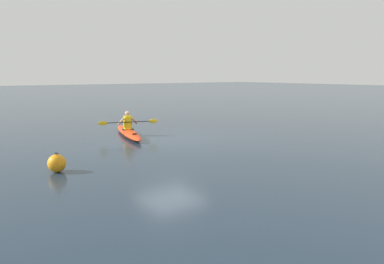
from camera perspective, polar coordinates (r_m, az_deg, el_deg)
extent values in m
plane|color=#1E2D3D|center=(14.78, -3.38, -1.16)|extent=(160.00, 160.00, 0.00)
ellipsoid|color=red|center=(15.86, -9.68, -0.07)|extent=(1.71, 4.24, 0.28)
torus|color=black|center=(15.90, -9.73, 0.40)|extent=(0.63, 0.63, 0.04)
cylinder|color=black|center=(14.60, -8.75, -0.28)|extent=(0.18, 0.18, 0.02)
cylinder|color=yellow|center=(15.87, -9.77, 1.45)|extent=(0.35, 0.35, 0.54)
sphere|color=tan|center=(15.82, -9.80, 2.82)|extent=(0.21, 0.21, 0.21)
cylinder|color=black|center=(15.67, -9.63, 1.50)|extent=(2.02, 0.61, 0.03)
ellipsoid|color=gold|center=(15.89, -5.93, 1.68)|extent=(0.40, 0.15, 0.17)
ellipsoid|color=gold|center=(15.51, -13.43, 1.31)|extent=(0.40, 0.15, 0.17)
cylinder|color=tan|center=(15.83, -8.73, 1.73)|extent=(0.31, 0.18, 0.34)
cylinder|color=tan|center=(15.73, -10.71, 1.63)|extent=(0.25, 0.25, 0.34)
sphere|color=orange|center=(10.47, -19.92, -4.51)|extent=(0.48, 0.48, 0.48)
torus|color=#333338|center=(10.41, -20.00, -3.06)|extent=(0.12, 0.12, 0.02)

